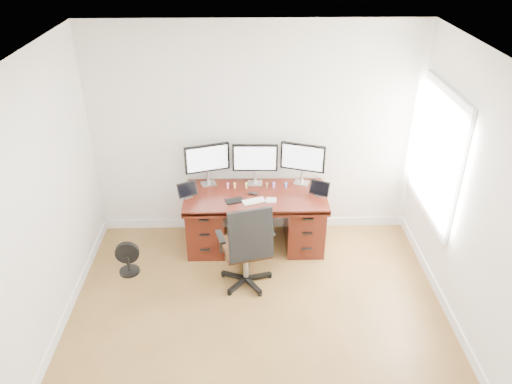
{
  "coord_description": "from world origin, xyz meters",
  "views": [
    {
      "loc": [
        -0.1,
        -3.38,
        3.72
      ],
      "look_at": [
        0.0,
        1.5,
        0.95
      ],
      "focal_mm": 35.0,
      "sensor_mm": 36.0,
      "label": 1
    }
  ],
  "objects_px": {
    "keyboard": "(254,201)",
    "monitor_center": "(255,159)",
    "desk": "(255,217)",
    "floor_fan": "(128,259)",
    "office_chair": "(247,259)"
  },
  "relations": [
    {
      "from": "floor_fan",
      "to": "monitor_center",
      "type": "relative_size",
      "value": 0.74
    },
    {
      "from": "desk",
      "to": "office_chair",
      "type": "bearing_deg",
      "value": -97.99
    },
    {
      "from": "keyboard",
      "to": "monitor_center",
      "type": "bearing_deg",
      "value": 68.09
    },
    {
      "from": "desk",
      "to": "office_chair",
      "type": "height_order",
      "value": "office_chair"
    },
    {
      "from": "desk",
      "to": "floor_fan",
      "type": "distance_m",
      "value": 1.6
    },
    {
      "from": "office_chair",
      "to": "monitor_center",
      "type": "height_order",
      "value": "monitor_center"
    },
    {
      "from": "desk",
      "to": "monitor_center",
      "type": "xyz_separation_m",
      "value": [
        -0.0,
        0.24,
        0.68
      ]
    },
    {
      "from": "floor_fan",
      "to": "monitor_center",
      "type": "distance_m",
      "value": 1.91
    },
    {
      "from": "desk",
      "to": "floor_fan",
      "type": "bearing_deg",
      "value": -160.15
    },
    {
      "from": "desk",
      "to": "floor_fan",
      "type": "relative_size",
      "value": 4.2
    },
    {
      "from": "office_chair",
      "to": "floor_fan",
      "type": "xyz_separation_m",
      "value": [
        -1.38,
        0.25,
        -0.16
      ]
    },
    {
      "from": "keyboard",
      "to": "floor_fan",
      "type": "bearing_deg",
      "value": 173.67
    },
    {
      "from": "office_chair",
      "to": "monitor_center",
      "type": "distance_m",
      "value": 1.27
    },
    {
      "from": "desk",
      "to": "keyboard",
      "type": "xyz_separation_m",
      "value": [
        -0.02,
        -0.21,
        0.36
      ]
    },
    {
      "from": "monitor_center",
      "to": "floor_fan",
      "type": "bearing_deg",
      "value": -151.0
    }
  ]
}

